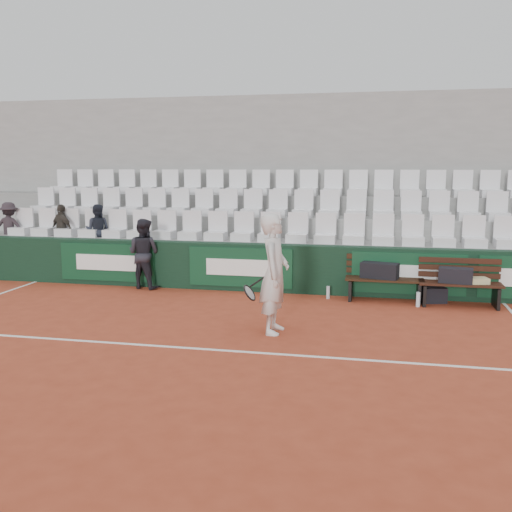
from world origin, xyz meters
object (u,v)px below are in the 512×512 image
(ball_kid, at_px, (144,254))
(spectator_a, at_px, (8,209))
(bench_right, at_px, (460,294))
(water_bottle_near, at_px, (328,292))
(tennis_player, at_px, (274,274))
(spectator_b, at_px, (61,210))
(water_bottle_far, at_px, (418,299))
(sports_bag_right, at_px, (456,275))
(bench_left, at_px, (384,290))
(spectator_c, at_px, (97,211))
(sports_bag_left, at_px, (380,270))
(sports_bag_ground, at_px, (433,295))

(ball_kid, height_order, spectator_a, spectator_a)
(bench_right, height_order, water_bottle_near, bench_right)
(tennis_player, relative_size, spectator_b, 1.60)
(water_bottle_far, height_order, tennis_player, tennis_player)
(sports_bag_right, bearing_deg, water_bottle_near, 176.75)
(bench_left, xyz_separation_m, spectator_c, (-6.50, 0.91, 1.37))
(ball_kid, height_order, spectator_b, spectator_b)
(bench_right, bearing_deg, bench_left, 174.40)
(water_bottle_far, height_order, spectator_a, spectator_a)
(sports_bag_left, bearing_deg, water_bottle_far, -26.17)
(spectator_b, bearing_deg, tennis_player, 171.49)
(sports_bag_right, xyz_separation_m, spectator_b, (-8.69, 1.07, 1.00))
(sports_bag_ground, distance_m, water_bottle_near, 2.01)
(sports_bag_right, xyz_separation_m, spectator_c, (-7.79, 1.07, 1.01))
(sports_bag_right, relative_size, ball_kid, 0.40)
(water_bottle_near, relative_size, spectator_a, 0.21)
(sports_bag_left, distance_m, sports_bag_ground, 1.12)
(sports_bag_ground, relative_size, spectator_c, 0.41)
(water_bottle_far, bearing_deg, tennis_player, -137.14)
(water_bottle_near, distance_m, spectator_b, 6.55)
(tennis_player, height_order, spectator_c, spectator_c)
(sports_bag_right, relative_size, water_bottle_near, 2.41)
(bench_right, relative_size, water_bottle_far, 5.36)
(bench_right, distance_m, sports_bag_ground, 0.52)
(tennis_player, xyz_separation_m, spectator_c, (-4.76, 3.44, 0.65))
(sports_bag_left, height_order, ball_kid, ball_kid)
(sports_bag_ground, height_order, tennis_player, tennis_player)
(sports_bag_right, bearing_deg, ball_kid, 177.06)
(spectator_c, bearing_deg, water_bottle_near, 163.27)
(water_bottle_near, relative_size, tennis_player, 0.13)
(tennis_player, distance_m, spectator_b, 6.66)
(sports_bag_right, bearing_deg, sports_bag_ground, 147.20)
(sports_bag_right, distance_m, spectator_a, 10.18)
(bench_left, height_order, water_bottle_near, bench_left)
(sports_bag_left, bearing_deg, ball_kid, 178.16)
(bench_right, relative_size, sports_bag_left, 2.12)
(bench_left, distance_m, spectator_b, 7.58)
(water_bottle_near, bearing_deg, spectator_a, 173.07)
(sports_bag_left, relative_size, spectator_a, 0.58)
(spectator_c, bearing_deg, ball_kid, 145.70)
(water_bottle_far, distance_m, spectator_b, 8.25)
(sports_bag_right, relative_size, spectator_b, 0.51)
(spectator_a, bearing_deg, tennis_player, 143.31)
(water_bottle_near, xyz_separation_m, spectator_a, (-7.69, 0.94, 1.48))
(sports_bag_left, xyz_separation_m, spectator_b, (-7.30, 0.90, 0.99))
(sports_bag_right, xyz_separation_m, water_bottle_near, (-2.38, 0.14, -0.46))
(water_bottle_near, distance_m, spectator_c, 5.68)
(sports_bag_right, bearing_deg, spectator_c, 172.18)
(water_bottle_far, height_order, spectator_b, spectator_b)
(water_bottle_near, bearing_deg, ball_kid, 177.24)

